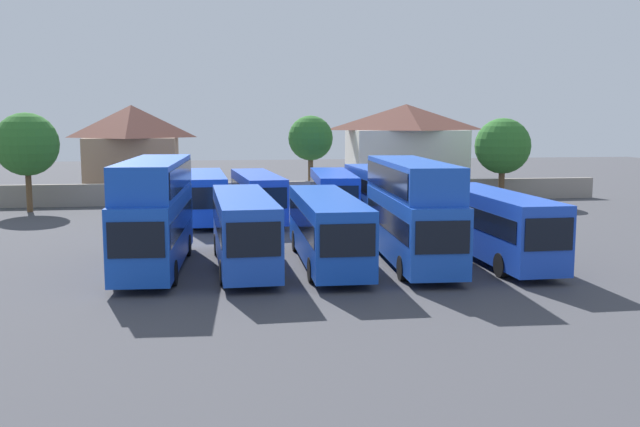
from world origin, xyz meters
name	(u,v)px	position (x,y,z in m)	size (l,w,h in m)	color
ground	(290,215)	(0.00, 18.00, 0.00)	(140.00, 140.00, 0.00)	#424247
depot_boundary_wall	(280,192)	(0.00, 25.82, 0.90)	(56.00, 0.50, 1.80)	gray
bus_1	(155,208)	(-8.21, 0.32, 2.90)	(3.12, 10.91, 5.16)	blue
bus_2	(243,227)	(-4.10, 0.07, 1.99)	(2.85, 11.16, 3.48)	blue
bus_3	(327,226)	(-0.07, 0.24, 1.92)	(2.80, 11.97, 3.34)	blue
bus_4	(412,206)	(4.03, -0.21, 2.83)	(3.11, 11.13, 5.03)	blue
bus_5	(495,222)	(8.28, -0.19, 1.96)	(2.66, 11.35, 3.44)	blue
bus_6	(206,194)	(-6.03, 15.74, 1.91)	(2.86, 10.66, 3.34)	blue
bus_7	(257,194)	(-2.52, 15.55, 1.88)	(3.35, 10.91, 3.28)	blue
bus_8	(333,192)	(2.82, 15.74, 1.89)	(3.29, 10.40, 3.30)	blue
bus_9	(379,190)	(6.14, 15.64, 2.00)	(2.93, 11.86, 3.51)	blue
house_terrace_left	(132,150)	(-12.79, 33.28, 4.22)	(8.29, 7.32, 8.25)	#9E7A60
house_terrace_centre	(406,148)	(12.67, 32.69, 4.28)	(11.02, 7.33, 8.39)	silver
tree_left_of_lot	(503,146)	(18.67, 23.82, 4.73)	(4.68, 4.68, 7.09)	brown
tree_behind_wall	(311,139)	(2.92, 28.32, 5.31)	(3.90, 3.90, 7.31)	brown
tree_right_of_lot	(27,145)	(-19.36, 22.82, 5.11)	(4.75, 4.75, 7.51)	brown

